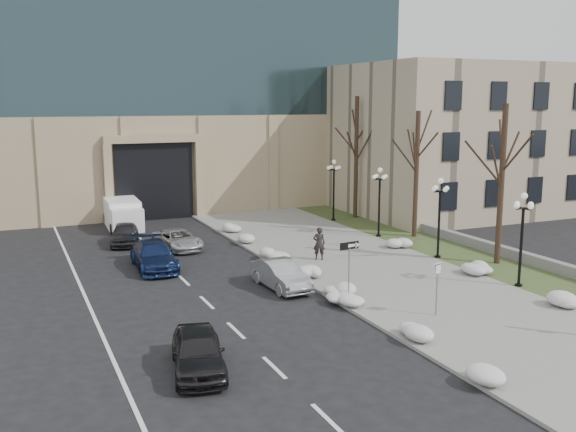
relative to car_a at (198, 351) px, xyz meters
name	(u,v)px	position (x,y,z in m)	size (l,w,h in m)	color
ground	(462,358)	(8.99, -2.76, -0.72)	(160.00, 160.00, 0.00)	black
sidewalk	(353,260)	(12.49, 11.24, -0.66)	(9.00, 40.00, 0.12)	gray
curb	(282,268)	(7.99, 11.24, -0.65)	(0.30, 40.00, 0.14)	gray
grass_strip	(445,250)	(18.99, 11.24, -0.67)	(4.00, 40.00, 0.10)	#334422
stone_wall	(451,236)	(20.99, 13.24, -0.37)	(0.50, 30.00, 0.70)	gray
classical_building	(460,137)	(30.99, 25.22, 5.28)	(22.00, 18.12, 12.00)	tan
car_a	(198,351)	(0.00, 0.00, 0.00)	(1.71, 4.25, 1.45)	black
car_b	(281,275)	(6.49, 7.93, -0.03)	(1.48, 4.24, 1.40)	#989B9F
car_c	(154,256)	(1.61, 14.24, 0.02)	(2.08, 5.11, 1.48)	navy
car_d	(178,240)	(4.01, 18.41, -0.12)	(2.02, 4.38, 1.22)	silver
car_e	(125,234)	(1.22, 21.10, -0.02)	(1.66, 4.12, 1.40)	#2C2B30
pedestrian	(319,243)	(10.64, 11.99, 0.35)	(0.70, 0.46, 1.91)	black
box_truck	(123,214)	(2.12, 27.08, 0.27)	(2.53, 6.56, 2.05)	white
one_way_sign	(353,252)	(8.61, 4.62, 1.62)	(1.07, 0.30, 2.84)	slate
keep_sign	(437,278)	(10.80, 1.23, 1.04)	(0.50, 0.20, 2.40)	slate
snow_clump_a	(496,377)	(8.48, -5.03, -0.42)	(1.10, 1.60, 0.36)	silver
snow_clump_b	(410,335)	(8.18, -0.69, -0.42)	(1.10, 1.60, 0.36)	silver
snow_clump_c	(346,299)	(8.13, 4.25, -0.42)	(1.10, 1.60, 0.36)	silver
snow_clump_d	(303,272)	(8.35, 9.30, -0.42)	(1.10, 1.60, 0.36)	silver
snow_clump_e	(276,256)	(8.43, 13.15, -0.42)	(1.10, 1.60, 0.36)	silver
snow_clump_f	(245,240)	(8.29, 17.99, -0.42)	(1.10, 1.60, 0.36)	silver
snow_clump_g	(229,229)	(8.57, 21.90, -0.42)	(1.10, 1.60, 0.36)	silver
snow_clump_h	(567,304)	(16.70, -0.27, -0.42)	(1.10, 1.60, 0.36)	silver
snow_clump_i	(476,270)	(16.85, 5.90, -0.42)	(1.10, 1.60, 0.36)	silver
snow_clump_j	(401,245)	(16.64, 12.57, -0.42)	(1.10, 1.60, 0.36)	silver
snow_clump_k	(335,291)	(8.26, 5.60, -0.42)	(1.10, 1.60, 0.36)	silver
snow_clump_l	(339,297)	(7.97, 4.63, -0.42)	(1.10, 1.60, 0.36)	silver
lamppost_a	(522,227)	(17.29, 3.24, 2.35)	(1.18, 1.18, 4.76)	black
lamppost_b	(440,207)	(17.29, 9.74, 2.35)	(1.18, 1.18, 4.76)	black
lamppost_c	(380,193)	(17.29, 16.24, 2.35)	(1.18, 1.18, 4.76)	black
lamppost_d	(334,182)	(17.29, 22.74, 2.35)	(1.18, 1.18, 4.76)	black
tree_near	(503,162)	(19.49, 7.24, 5.10)	(3.20, 3.20, 9.00)	black
tree_mid	(417,156)	(19.49, 15.24, 4.78)	(3.20, 3.20, 8.50)	black
tree_far	(356,140)	(19.49, 23.24, 5.43)	(3.20, 3.20, 9.50)	black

